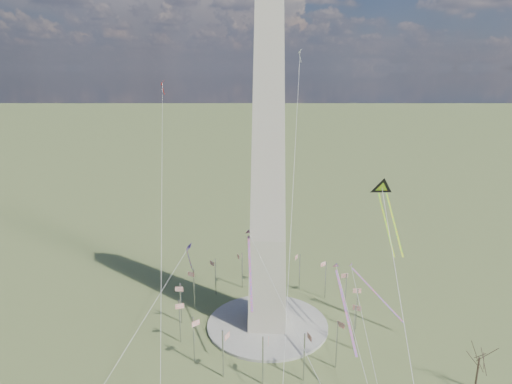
{
  "coord_description": "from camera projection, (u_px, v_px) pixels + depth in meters",
  "views": [
    {
      "loc": [
        4.99,
        -120.95,
        74.43
      ],
      "look_at": [
        -3.45,
        0.0,
        41.43
      ],
      "focal_mm": 32.0,
      "sensor_mm": 36.0,
      "label": 1
    }
  ],
  "objects": [
    {
      "name": "ground",
      "position": [
        267.0,
        326.0,
        136.3
      ],
      "size": [
        2000.0,
        2000.0,
        0.0
      ],
      "primitive_type": "plane",
      "color": "#4A5F2F",
      "rests_on": "ground"
    },
    {
      "name": "plaza",
      "position": [
        268.0,
        325.0,
        136.19
      ],
      "size": [
        36.0,
        36.0,
        0.8
      ],
      "primitive_type": "cylinder",
      "color": "#9D998F",
      "rests_on": "ground"
    },
    {
      "name": "washington_monument",
      "position": [
        269.0,
        169.0,
        123.71
      ],
      "size": [
        15.56,
        15.56,
        100.0
      ],
      "color": "beige",
      "rests_on": "plaza"
    },
    {
      "name": "flagpole_ring",
      "position": [
        268.0,
        304.0,
        134.39
      ],
      "size": [
        54.4,
        54.4,
        13.0
      ],
      "color": "#B6B7BC",
      "rests_on": "ground"
    },
    {
      "name": "tree_near",
      "position": [
        480.0,
        355.0,
        106.97
      ],
      "size": [
        7.45,
        7.45,
        13.04
      ],
      "color": "#4B3A2E",
      "rests_on": "ground"
    },
    {
      "name": "kite_delta_black",
      "position": [
        383.0,
        192.0,
        127.1
      ],
      "size": [
        7.57,
        20.12,
        16.58
      ],
      "rotation": [
        0.0,
        0.0,
        3.23
      ],
      "color": "black",
      "rests_on": "ground"
    },
    {
      "name": "kite_diamond_purple",
      "position": [
        189.0,
        250.0,
        139.0
      ],
      "size": [
        1.64,
        2.88,
        8.9
      ],
      "rotation": [
        0.0,
        0.0,
        2.86
      ],
      "color": "navy",
      "rests_on": "ground"
    },
    {
      "name": "kite_streamer_left",
      "position": [
        343.0,
        296.0,
        114.39
      ],
      "size": [
        4.66,
        20.88,
        14.4
      ],
      "rotation": [
        0.0,
        0.0,
        3.3
      ],
      "color": "#FE4228",
      "rests_on": "ground"
    },
    {
      "name": "kite_streamer_mid",
      "position": [
        250.0,
        259.0,
        119.7
      ],
      "size": [
        3.84,
        20.5,
        14.1
      ],
      "rotation": [
        0.0,
        0.0,
        3.27
      ],
      "color": "#FE4228",
      "rests_on": "ground"
    },
    {
      "name": "kite_streamer_right",
      "position": [
        369.0,
        286.0,
        137.3
      ],
      "size": [
        15.38,
        13.35,
        13.19
      ],
      "rotation": [
        0.0,
        0.0,
        4.01
      ],
      "color": "#FE4228",
      "rests_on": "ground"
    },
    {
      "name": "kite_small_red",
      "position": [
        163.0,
        84.0,
        154.56
      ],
      "size": [
        1.25,
        2.09,
        4.93
      ],
      "rotation": [
        0.0,
        0.0,
        2.8
      ],
      "color": "red",
      "rests_on": "ground"
    },
    {
      "name": "kite_small_white",
      "position": [
        300.0,
        52.0,
        162.78
      ],
      "size": [
        1.58,
        2.3,
        4.84
      ],
      "rotation": [
        0.0,
        0.0,
        2.46
      ],
      "color": "white",
      "rests_on": "ground"
    }
  ]
}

